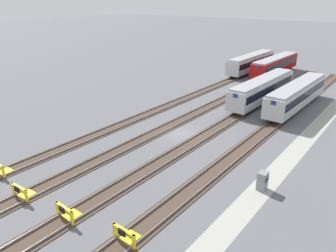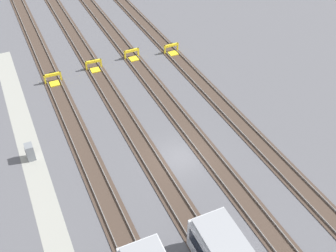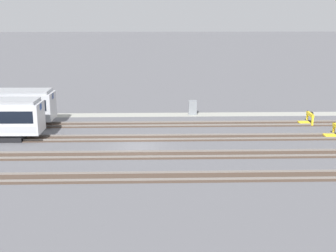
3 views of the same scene
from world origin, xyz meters
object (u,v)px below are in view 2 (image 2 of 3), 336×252
(bumper_stop_middle_track, at_px, (132,55))
(electrical_cabinet, at_px, (30,152))
(bumper_stop_near_inner_track, at_px, (94,66))
(bumper_stop_far_inner_track, at_px, (172,50))
(bumper_stop_nearest_track, at_px, (53,79))

(bumper_stop_middle_track, relative_size, electrical_cabinet, 1.25)
(bumper_stop_near_inner_track, xyz_separation_m, bumper_stop_far_inner_track, (0.35, 10.23, 0.00))
(bumper_stop_nearest_track, xyz_separation_m, electrical_cabinet, (11.49, -4.61, 0.29))
(bumper_stop_nearest_track, distance_m, bumper_stop_far_inner_track, 15.34)
(bumper_stop_near_inner_track, distance_m, bumper_stop_far_inner_track, 10.24)
(bumper_stop_near_inner_track, distance_m, bumper_stop_middle_track, 5.16)
(bumper_stop_near_inner_track, xyz_separation_m, bumper_stop_middle_track, (-0.52, 5.13, 0.00))
(electrical_cabinet, bearing_deg, bumper_stop_nearest_track, 158.16)
(bumper_stop_far_inner_track, distance_m, electrical_cabinet, 23.27)
(bumper_stop_middle_track, xyz_separation_m, bumper_stop_far_inner_track, (0.87, 5.10, 0.00))
(bumper_stop_far_inner_track, bearing_deg, bumper_stop_near_inner_track, -91.95)
(bumper_stop_near_inner_track, bearing_deg, electrical_cabinet, -38.19)
(bumper_stop_nearest_track, height_order, bumper_stop_far_inner_track, same)
(bumper_stop_far_inner_track, relative_size, electrical_cabinet, 1.25)
(bumper_stop_near_inner_track, relative_size, electrical_cabinet, 1.26)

